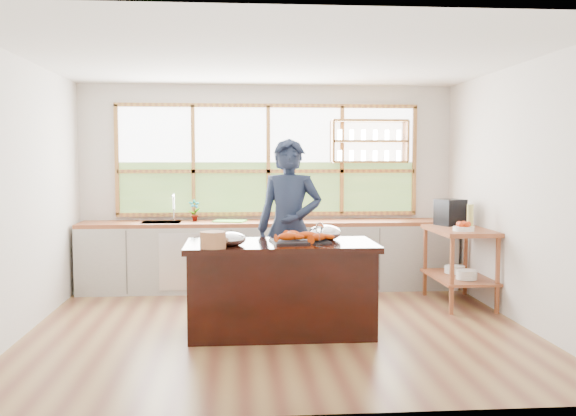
{
  "coord_description": "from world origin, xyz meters",
  "views": [
    {
      "loc": [
        -0.43,
        -6.41,
        1.72
      ],
      "look_at": [
        0.1,
        0.15,
        1.21
      ],
      "focal_mm": 40.0,
      "sensor_mm": 36.0,
      "label": 1
    }
  ],
  "objects": [
    {
      "name": "island",
      "position": [
        0.0,
        -0.2,
        0.45
      ],
      "size": [
        1.85,
        0.9,
        0.9
      ],
      "color": "black",
      "rests_on": "ground_plane"
    },
    {
      "name": "fruit_bowl",
      "position": [
        2.14,
        0.64,
        0.94
      ],
      "size": [
        0.24,
        0.24,
        0.11
      ],
      "color": "white",
      "rests_on": "right_shelf_unit"
    },
    {
      "name": "mixing_bowl_right",
      "position": [
        0.46,
        -0.0,
        0.97
      ],
      "size": [
        0.33,
        0.33,
        0.16
      ],
      "primitive_type": "ellipsoid",
      "color": "silver",
      "rests_on": "island"
    },
    {
      "name": "slate_board",
      "position": [
        0.19,
        -0.18,
        0.91
      ],
      "size": [
        0.6,
        0.47,
        0.02
      ],
      "primitive_type": "cube",
      "rotation": [
        0.0,
        0.0,
        0.13
      ],
      "color": "black",
      "rests_on": "island"
    },
    {
      "name": "wine_glass",
      "position": [
        0.35,
        -0.47,
        1.06
      ],
      "size": [
        0.08,
        0.08,
        0.22
      ],
      "color": "white",
      "rests_on": "island"
    },
    {
      "name": "cook",
      "position": [
        0.14,
        0.46,
        0.97
      ],
      "size": [
        0.8,
        0.62,
        1.93
      ],
      "primitive_type": "imported",
      "rotation": [
        0.0,
        0.0,
        -0.25
      ],
      "color": "#182138",
      "rests_on": "ground_plane"
    },
    {
      "name": "mixing_bowl_left",
      "position": [
        -0.48,
        -0.37,
        0.96
      ],
      "size": [
        0.28,
        0.28,
        0.14
      ],
      "primitive_type": "ellipsoid",
      "color": "silver",
      "rests_on": "island"
    },
    {
      "name": "ground_plane",
      "position": [
        0.0,
        0.0,
        0.0
      ],
      "size": [
        5.0,
        5.0,
        0.0
      ],
      "primitive_type": "plane",
      "color": "olive"
    },
    {
      "name": "cutting_board",
      "position": [
        -0.52,
        1.94,
        0.91
      ],
      "size": [
        0.46,
        0.39,
        0.01
      ],
      "primitive_type": "cube",
      "rotation": [
        0.0,
        0.0,
        -0.26
      ],
      "color": "#61D13B",
      "rests_on": "back_counter"
    },
    {
      "name": "espresso_machine",
      "position": [
        2.19,
        1.25,
        1.06
      ],
      "size": [
        0.37,
        0.38,
        0.32
      ],
      "primitive_type": "cube",
      "rotation": [
        0.0,
        0.0,
        0.34
      ],
      "color": "black",
      "rests_on": "right_shelf_unit"
    },
    {
      "name": "potted_plant",
      "position": [
        -0.98,
        2.0,
        1.04
      ],
      "size": [
        0.18,
        0.14,
        0.29
      ],
      "primitive_type": "imported",
      "rotation": [
        0.0,
        0.0,
        0.29
      ],
      "color": "slate",
      "rests_on": "back_counter"
    },
    {
      "name": "parchment_roll",
      "position": [
        -0.73,
        0.02,
        0.94
      ],
      "size": [
        0.13,
        0.31,
        0.08
      ],
      "primitive_type": "cylinder",
      "rotation": [
        1.57,
        0.0,
        0.16
      ],
      "color": "silver",
      "rests_on": "island"
    },
    {
      "name": "wine_bottle",
      "position": [
        2.24,
        0.71,
        1.05
      ],
      "size": [
        0.09,
        0.09,
        0.3
      ],
      "primitive_type": "cylinder",
      "rotation": [
        0.0,
        0.0,
        0.29
      ],
      "color": "#BCBD5E",
      "rests_on": "right_shelf_unit"
    },
    {
      "name": "lobster_pile",
      "position": [
        0.21,
        -0.19,
        0.96
      ],
      "size": [
        0.52,
        0.44,
        0.08
      ],
      "color": "#C94704",
      "rests_on": "slate_board"
    },
    {
      "name": "back_counter",
      "position": [
        -0.02,
        1.94,
        0.45
      ],
      "size": [
        4.9,
        0.63,
        0.9
      ],
      "color": "#B7B6AD",
      "rests_on": "ground_plane"
    },
    {
      "name": "wicker_basket",
      "position": [
        -0.65,
        -0.54,
        0.98
      ],
      "size": [
        0.24,
        0.24,
        0.15
      ],
      "primitive_type": "cylinder",
      "color": "#B77D50",
      "rests_on": "island"
    },
    {
      "name": "right_shelf_unit",
      "position": [
        2.19,
        0.89,
        0.6
      ],
      "size": [
        0.62,
        1.1,
        0.9
      ],
      "color": "brown",
      "rests_on": "ground_plane"
    },
    {
      "name": "room_shell",
      "position": [
        0.02,
        0.51,
        1.75
      ],
      "size": [
        5.02,
        4.52,
        2.71
      ],
      "color": "beige",
      "rests_on": "ground_plane"
    }
  ]
}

